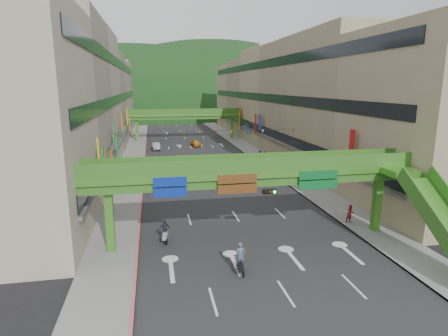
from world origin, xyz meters
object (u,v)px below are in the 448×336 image
Objects in this scene: scooter_rider_near at (240,259)px; car_silver at (156,146)px; scooter_rider_mid at (204,169)px; car_yellow at (196,143)px; pedestrian_red at (350,215)px; overpass_near at (267,181)px.

car_silver is at bearing 95.39° from scooter_rider_near.
scooter_rider_mid reaches higher than car_silver.
car_yellow is at bearing 14.24° from car_silver.
scooter_rider_near reaches higher than pedestrian_red.
car_yellow is at bearing 85.93° from scooter_rider_mid.
scooter_rider_near is 0.53× the size of car_silver.
pedestrian_red is at bearing -72.74° from car_silver.
pedestrian_red reaches higher than car_yellow.
car_silver is 1.09× the size of car_yellow.
scooter_rider_mid is 1.26× the size of pedestrian_red.
scooter_rider_near is 13.85m from pedestrian_red.
scooter_rider_mid is at bearing 87.08° from scooter_rider_near.
scooter_rider_mid reaches higher than pedestrian_red.
overpass_near is at bearing -98.04° from car_yellow.
car_yellow is 47.73m from pedestrian_red.
pedestrian_red is (8.87, 2.62, -4.36)m from overpass_near.
scooter_rider_near is at bearing -125.17° from overpass_near.
car_yellow is (0.19, 49.55, -4.56)m from overpass_near.
car_yellow is at bearing 89.77° from overpass_near.
overpass_near reaches higher than scooter_rider_near.
overpass_near is 6.76× the size of car_silver.
pedestrian_red is at bearing -87.35° from car_yellow.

